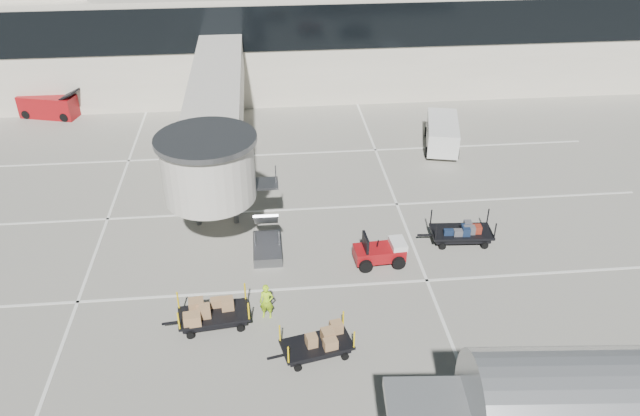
# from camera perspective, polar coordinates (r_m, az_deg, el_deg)

# --- Properties ---
(ground) EXTENTS (140.00, 140.00, 0.00)m
(ground) POSITION_cam_1_polar(r_m,az_deg,el_deg) (27.54, -1.58, -9.95)
(ground) COLOR #A4A193
(ground) RESTS_ON ground
(lane_markings) EXTENTS (40.00, 30.00, 0.02)m
(lane_markings) POSITION_cam_1_polar(r_m,az_deg,el_deg) (35.06, -3.79, 0.09)
(lane_markings) COLOR silver
(lane_markings) RESTS_ON ground
(terminal) EXTENTS (64.00, 12.11, 15.20)m
(terminal) POSITION_cam_1_polar(r_m,az_deg,el_deg) (52.51, -4.55, 15.74)
(terminal) COLOR beige
(terminal) RESTS_ON ground
(jet_bridge) EXTENTS (5.70, 20.40, 6.03)m
(jet_bridge) POSITION_cam_1_polar(r_m,az_deg,el_deg) (35.82, -9.56, 8.11)
(jet_bridge) COLOR beige
(jet_bridge) RESTS_ON ground
(baggage_tug) EXTENTS (2.55, 1.72, 1.62)m
(baggage_tug) POSITION_cam_1_polar(r_m,az_deg,el_deg) (30.49, 5.57, -4.03)
(baggage_tug) COLOR maroon
(baggage_tug) RESTS_ON ground
(suitcase_cart) EXTENTS (3.84, 1.74, 1.49)m
(suitcase_cart) POSITION_cam_1_polar(r_m,az_deg,el_deg) (32.64, 12.68, -2.24)
(suitcase_cart) COLOR black
(suitcase_cart) RESTS_ON ground
(box_cart_near) EXTENTS (3.54, 1.98, 1.36)m
(box_cart_near) POSITION_cam_1_polar(r_m,az_deg,el_deg) (25.54, -0.22, -12.38)
(box_cart_near) COLOR black
(box_cart_near) RESTS_ON ground
(box_cart_far) EXTENTS (3.74, 1.82, 1.44)m
(box_cart_far) POSITION_cam_1_polar(r_m,az_deg,el_deg) (27.21, -10.07, -9.54)
(box_cart_far) COLOR black
(box_cart_far) RESTS_ON ground
(ground_worker) EXTENTS (0.66, 0.49, 1.67)m
(ground_worker) POSITION_cam_1_polar(r_m,az_deg,el_deg) (27.12, -4.91, -8.53)
(ground_worker) COLOR #A3DD17
(ground_worker) RESTS_ON ground
(minivan) EXTENTS (2.98, 5.10, 1.81)m
(minivan) POSITION_cam_1_polar(r_m,az_deg,el_deg) (42.25, 11.12, 6.90)
(minivan) COLOR silver
(minivan) RESTS_ON ground
(belt_loader) EXTENTS (4.68, 2.77, 2.12)m
(belt_loader) POSITION_cam_1_polar(r_m,az_deg,el_deg) (50.36, -23.46, 8.58)
(belt_loader) COLOR maroon
(belt_loader) RESTS_ON ground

